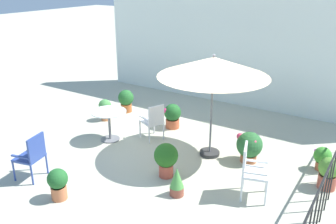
{
  "coord_description": "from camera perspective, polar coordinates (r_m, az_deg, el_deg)",
  "views": [
    {
      "loc": [
        3.95,
        -5.96,
        3.76
      ],
      "look_at": [
        0.0,
        0.21,
        0.96
      ],
      "focal_mm": 38.8,
      "sensor_mm": 36.0,
      "label": 1
    }
  ],
  "objects": [
    {
      "name": "patio_chair_1",
      "position": [
        7.48,
        -20.55,
        -6.21
      ],
      "size": [
        0.55,
        0.57,
        0.92
      ],
      "color": "#2D4491",
      "rests_on": "ground"
    },
    {
      "name": "potted_plant_8",
      "position": [
        8.05,
        23.1,
        -6.53
      ],
      "size": [
        0.36,
        0.35,
        0.5
      ],
      "color": "#B35E3D",
      "rests_on": "ground"
    },
    {
      "name": "cafe_table_0",
      "position": [
        8.72,
        -9.22,
        -1.22
      ],
      "size": [
        0.83,
        0.83,
        0.74
      ],
      "color": "white",
      "rests_on": "ground"
    },
    {
      "name": "villa_facade",
      "position": [
        11.02,
        11.31,
        10.68
      ],
      "size": [
        9.28,
        0.3,
        3.76
      ],
      "primitive_type": "cube",
      "color": "white",
      "rests_on": "ground"
    },
    {
      "name": "potted_plant_1",
      "position": [
        7.12,
        -0.31,
        -7.2
      ],
      "size": [
        0.48,
        0.48,
        0.7
      ],
      "color": "#C0523E",
      "rests_on": "ground"
    },
    {
      "name": "potted_plant_7",
      "position": [
        6.78,
        -16.9,
        -10.59
      ],
      "size": [
        0.36,
        0.36,
        0.59
      ],
      "color": "#C26C44",
      "rests_on": "ground"
    },
    {
      "name": "patio_umbrella_0",
      "position": [
        7.47,
        7.15,
        6.96
      ],
      "size": [
        2.32,
        2.32,
        2.26
      ],
      "color": "#2D2D2D",
      "rests_on": "ground"
    },
    {
      "name": "potted_plant_5",
      "position": [
        10.53,
        -6.63,
        1.93
      ],
      "size": [
        0.45,
        0.45,
        0.65
      ],
      "color": "#B45C2E",
      "rests_on": "ground"
    },
    {
      "name": "potted_plant_3",
      "position": [
        7.4,
        23.91,
        -8.67
      ],
      "size": [
        0.38,
        0.38,
        0.62
      ],
      "color": "#AB4F3D",
      "rests_on": "ground"
    },
    {
      "name": "potted_plant_0",
      "position": [
        7.86,
        12.65,
        -5.21
      ],
      "size": [
        0.57,
        0.55,
        0.67
      ],
      "color": "#B7653E",
      "rests_on": "ground"
    },
    {
      "name": "patio_chair_0",
      "position": [
        8.63,
        -2.31,
        -1.23
      ],
      "size": [
        0.62,
        0.6,
        0.91
      ],
      "color": "white",
      "rests_on": "ground"
    },
    {
      "name": "potted_plant_4",
      "position": [
        10.0,
        -9.84,
        0.61
      ],
      "size": [
        0.34,
        0.35,
        0.59
      ],
      "color": "#BF7146",
      "rests_on": "ground"
    },
    {
      "name": "patio_chair_2",
      "position": [
        6.61,
        12.88,
        -8.58
      ],
      "size": [
        0.57,
        0.6,
        0.98
      ],
      "color": "white",
      "rests_on": "ground"
    },
    {
      "name": "ground_plane",
      "position": [
        8.08,
        -0.81,
        -6.84
      ],
      "size": [
        60.0,
        60.0,
        0.0
      ],
      "primitive_type": "plane",
      "color": "#B9B69E"
    },
    {
      "name": "terrace_railing",
      "position": [
        6.73,
        24.41,
        -8.37
      ],
      "size": [
        0.03,
        5.12,
        1.01
      ],
      "color": "black",
      "rests_on": "ground"
    },
    {
      "name": "potted_plant_2",
      "position": [
        9.35,
        0.72,
        -0.48
      ],
      "size": [
        0.44,
        0.44,
        0.65
      ],
      "color": "#BD5837",
      "rests_on": "ground"
    },
    {
      "name": "potted_plant_6",
      "position": [
        6.62,
        1.4,
        -10.91
      ],
      "size": [
        0.26,
        0.26,
        0.55
      ],
      "color": "brown",
      "rests_on": "ground"
    }
  ]
}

